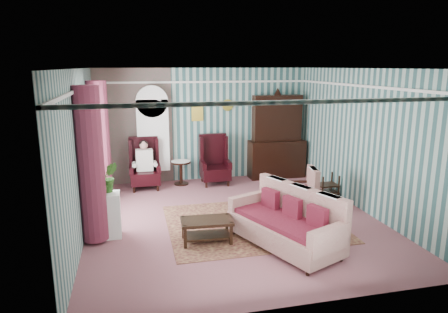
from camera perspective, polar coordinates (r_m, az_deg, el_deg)
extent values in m
plane|color=#94565D|center=(7.95, 1.33, -8.93)|extent=(6.00, 6.00, 0.00)
cube|color=#335C5C|center=(10.43, -2.75, 4.55)|extent=(5.50, 0.02, 2.90)
cube|color=#335C5C|center=(4.79, 10.45, -5.61)|extent=(5.50, 0.02, 2.90)
cube|color=#335C5C|center=(7.36, -19.82, 0.32)|extent=(0.02, 6.00, 2.90)
cube|color=#335C5C|center=(8.64, 19.36, 2.11)|extent=(0.02, 6.00, 2.90)
cube|color=silver|center=(7.39, 1.45, 12.46)|extent=(5.50, 6.00, 0.02)
cube|color=#8E4854|center=(10.25, -12.71, 4.11)|extent=(1.90, 0.01, 2.90)
cube|color=white|center=(7.40, 1.43, 9.74)|extent=(5.50, 6.00, 0.05)
cube|color=white|center=(7.92, -19.19, 1.95)|extent=(0.04, 1.50, 1.90)
cylinder|color=maroon|center=(6.92, -18.52, -1.19)|extent=(0.44, 0.44, 2.60)
cylinder|color=maroon|center=(8.97, -17.36, 1.98)|extent=(0.44, 0.44, 2.60)
cube|color=gold|center=(10.33, -3.84, 6.14)|extent=(0.30, 0.03, 0.38)
cube|color=silver|center=(10.17, -10.07, 2.27)|extent=(0.80, 0.28, 2.24)
cube|color=black|center=(10.71, 7.60, 3.21)|extent=(1.50, 0.56, 2.36)
cube|color=black|center=(9.88, -11.28, -1.02)|extent=(0.76, 0.80, 1.25)
cube|color=black|center=(10.08, -1.30, -0.50)|extent=(0.76, 0.80, 1.25)
cylinder|color=black|center=(10.17, -6.16, -2.34)|extent=(0.50, 0.50, 0.60)
cube|color=black|center=(9.52, 14.53, -3.93)|extent=(0.45, 0.38, 0.54)
cube|color=white|center=(7.33, -16.71, -8.08)|extent=(0.55, 0.35, 0.80)
cube|color=#531B22|center=(7.76, 4.07, -9.48)|extent=(3.20, 2.60, 0.01)
cube|color=beige|center=(6.69, 8.61, -8.51)|extent=(1.64, 2.21, 1.06)
cube|color=beige|center=(8.51, 10.80, -4.33)|extent=(0.87, 0.85, 0.94)
cube|color=black|center=(6.92, -2.48, -10.54)|extent=(0.90, 0.55, 0.40)
imported|color=#265019|center=(7.08, -17.13, -3.84)|extent=(0.39, 0.36, 0.37)
imported|color=#205119|center=(7.19, -16.10, -2.86)|extent=(0.32, 0.28, 0.53)
imported|color=#2A561B|center=(7.19, -17.62, -3.64)|extent=(0.24, 0.24, 0.37)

